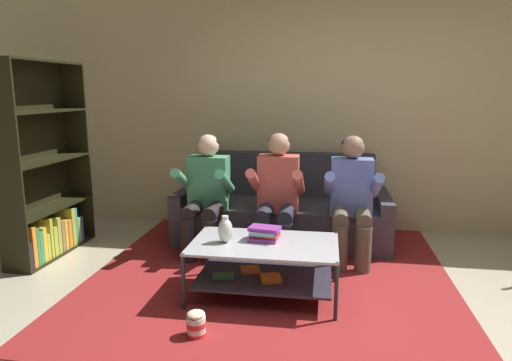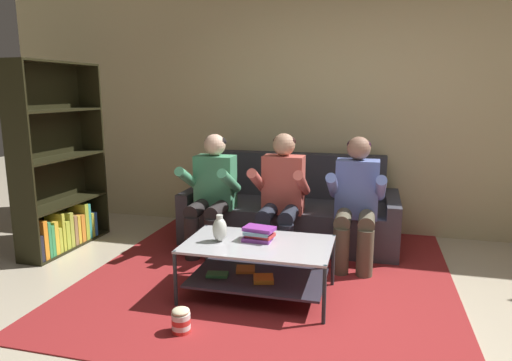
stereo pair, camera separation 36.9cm
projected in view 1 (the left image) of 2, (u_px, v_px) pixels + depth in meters
The scene contains 12 objects.
ground at pixel (346, 338), 2.91m from camera, with size 16.80×16.80×0.00m, color beige.
back_partition at pixel (343, 100), 5.02m from camera, with size 8.40×0.12×2.90m, color #CAB888.
couch at pixel (282, 213), 4.82m from camera, with size 2.17×0.90×0.89m.
person_seated_left at pixel (206, 190), 4.34m from camera, with size 0.50×0.58×1.14m.
person_seated_middle at pixel (277, 192), 4.24m from camera, with size 0.50×0.58×1.17m.
person_seated_right at pixel (352, 195), 4.13m from camera, with size 0.50×0.58×1.15m.
coffee_table at pixel (264, 261), 3.47m from camera, with size 1.10×0.68×0.43m.
area_rug at pixel (273, 267), 4.07m from camera, with size 3.00×3.34×0.01m.
vase at pixel (225, 230), 3.43m from camera, with size 0.11×0.11×0.21m.
book_stack at pixel (264, 233), 3.49m from camera, with size 0.25×0.19×0.11m.
bookshelf at pixel (43, 188), 4.30m from camera, with size 0.30×1.07×1.82m.
popcorn_tub at pixel (196, 324), 2.91m from camera, with size 0.12×0.12×0.18m.
Camera 1 is at (-0.15, -2.72, 1.55)m, focal length 32.00 mm.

